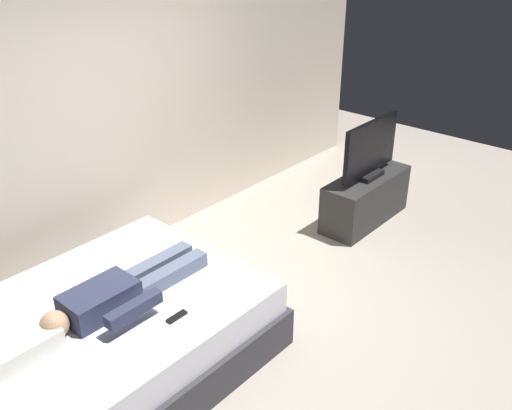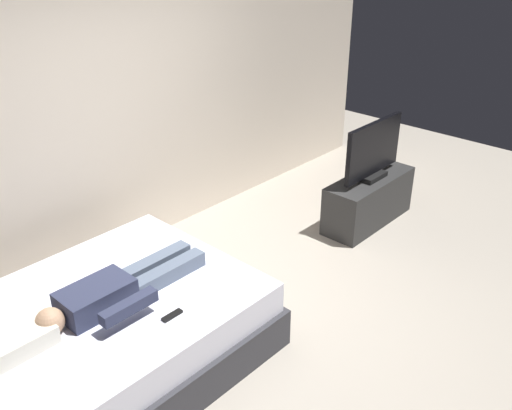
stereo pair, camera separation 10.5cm
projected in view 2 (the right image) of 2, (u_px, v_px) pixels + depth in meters
ground_plane at (267, 325)px, 4.41m from camera, size 10.00×10.00×0.00m
back_wall at (147, 94)px, 5.14m from camera, size 6.40×0.10×2.80m
bed at (111, 331)px, 3.94m from camera, size 1.98×1.61×0.54m
pillow at (9, 341)px, 3.34m from camera, size 0.48×0.34×0.12m
person at (114, 291)px, 3.75m from camera, size 1.26×0.46×0.18m
remote at (172, 315)px, 3.64m from camera, size 0.15×0.04×0.02m
tv_stand at (368, 200)px, 5.79m from camera, size 1.10×0.40×0.50m
tv at (373, 151)px, 5.55m from camera, size 0.88×0.20×0.59m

